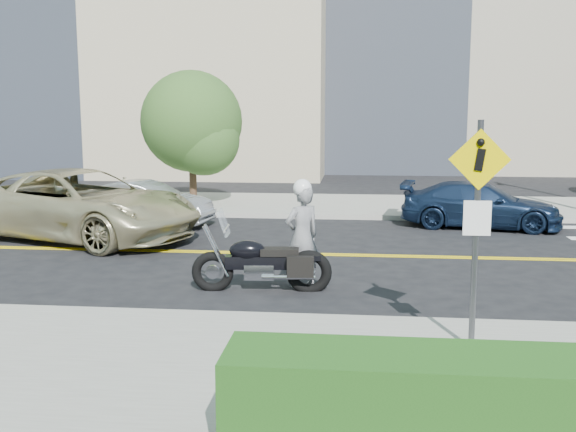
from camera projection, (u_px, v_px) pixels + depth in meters
The scene contains 10 objects.
ground_plane at pixel (240, 253), 15.56m from camera, with size 120.00×120.00×0.00m, color black.
sidewalk_near at pixel (134, 376), 8.18m from camera, with size 60.00×5.00×0.15m, color #9E9B91.
sidewalk_far at pixel (278, 205), 22.91m from camera, with size 60.00×5.00×0.15m, color #9E9B91.
pedestrian_sign at pixel (477, 213), 8.62m from camera, with size 0.78×0.08×3.00m.
motorcyclist at pixel (302, 233), 12.45m from camera, with size 0.83×0.77×2.02m.
motorcycle at pixel (262, 250), 12.20m from camera, with size 2.46×0.75×1.50m, color black, non-canonical shape.
suv at pixel (80, 205), 17.09m from camera, with size 2.95×6.40×1.78m, color #BEB58B.
parked_car_silver at pixel (145, 203), 19.16m from camera, with size 1.33×3.82×1.26m, color #93969A.
parked_car_blue at pixel (480, 205), 18.82m from camera, with size 1.78×4.37×1.27m, color #162643.
tree_far_a at pixel (192, 121), 22.16m from camera, with size 3.34×3.34×4.56m.
Camera 1 is at (2.66, -15.04, 3.27)m, focal length 42.00 mm.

